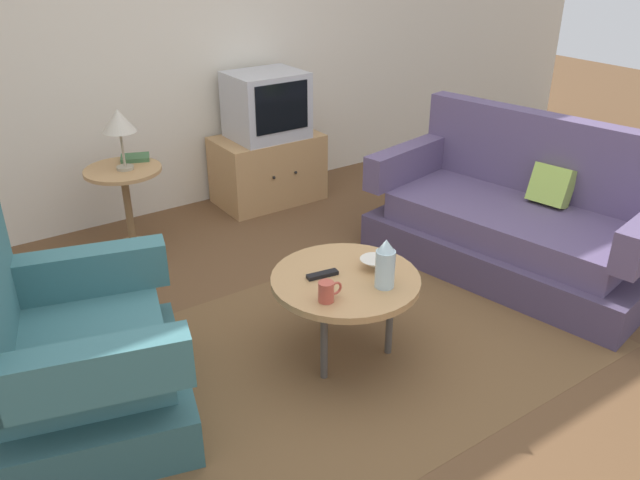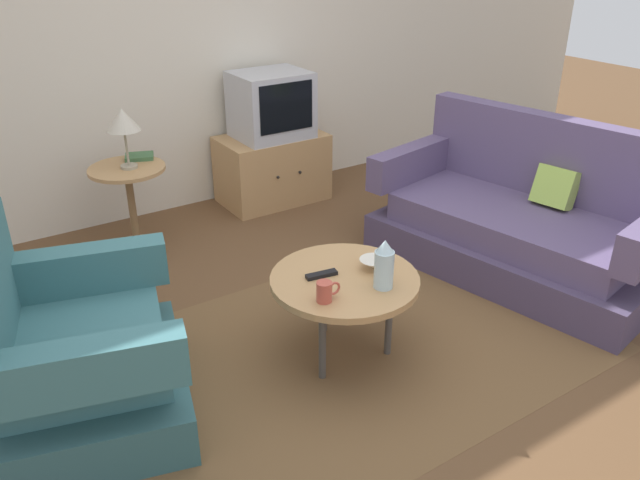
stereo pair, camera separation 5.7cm
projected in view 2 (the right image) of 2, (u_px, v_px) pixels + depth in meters
name	position (u px, v px, depth m)	size (l,w,h in m)	color
ground_plane	(353.00, 336.00, 3.46)	(16.00, 16.00, 0.00)	brown
back_wall	(172.00, 28.00, 4.55)	(9.00, 0.12, 2.70)	beige
area_rug	(343.00, 352.00, 3.33)	(2.69, 1.72, 0.00)	brown
armchair	(72.00, 359.00, 2.76)	(1.04, 1.14, 0.92)	#325C60
couch	(521.00, 224.00, 4.04)	(1.19, 1.90, 0.94)	#4B3E5C
coffee_table	(345.00, 283.00, 3.14)	(0.74, 0.74, 0.45)	tan
side_table	(130.00, 190.00, 4.24)	(0.50, 0.50, 0.58)	tan
tv_stand	(272.00, 168.00, 5.07)	(0.82, 0.52, 0.54)	tan
television	(271.00, 105.00, 4.83)	(0.55, 0.47, 0.50)	#B7B7BC
table_lamp	(123.00, 121.00, 4.02)	(0.21, 0.21, 0.40)	#9E937A
vase	(384.00, 265.00, 2.99)	(0.10, 0.10, 0.25)	silver
mug	(325.00, 291.00, 2.91)	(0.13, 0.07, 0.10)	#B74C3D
bowl	(374.00, 264.00, 3.19)	(0.15, 0.15, 0.05)	silver
tv_remote_dark	(322.00, 275.00, 3.13)	(0.17, 0.07, 0.02)	black
book	(139.00, 157.00, 4.32)	(0.23, 0.20, 0.03)	#3D663D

